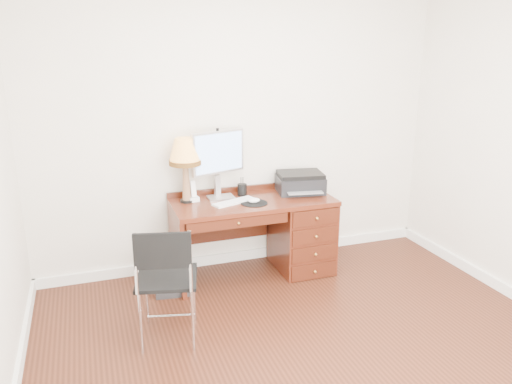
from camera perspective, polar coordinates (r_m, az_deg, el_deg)
name	(u,v)px	position (r m, az deg, el deg)	size (l,w,h in m)	color
ground	(316,355)	(3.79, 6.84, -17.98)	(4.00, 4.00, 0.00)	black
room_shell	(283,306)	(4.25, 3.08, -12.93)	(4.00, 4.00, 4.00)	silver
desk	(284,229)	(4.86, 3.25, -4.30)	(1.50, 0.67, 0.75)	#531F11
monitor	(219,156)	(4.62, -4.23, 4.12)	(0.53, 0.27, 0.63)	silver
keyboard	(234,202)	(4.55, -2.53, -1.13)	(0.42, 0.12, 0.02)	white
mouse_pad	(254,202)	(4.53, -0.22, -1.13)	(0.25, 0.25, 0.05)	black
printer	(300,182)	(4.88, 5.06, 1.12)	(0.49, 0.41, 0.20)	black
leg_lamp	(185,156)	(4.50, -8.12, 4.14)	(0.29, 0.29, 0.59)	black
phone	(193,195)	(4.62, -7.18, -0.36)	(0.10, 0.10, 0.19)	white
pen_cup	(242,190)	(4.75, -1.59, 0.26)	(0.09, 0.09, 0.11)	black
chair	(168,273)	(3.69, -10.03, -9.11)	(0.52, 0.53, 0.92)	black
equipment_box	(172,272)	(4.58, -9.57, -8.98)	(0.31, 0.31, 0.36)	black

